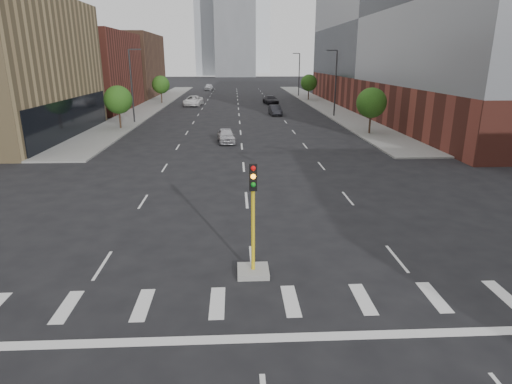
{
  "coord_description": "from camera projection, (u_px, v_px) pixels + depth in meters",
  "views": [
    {
      "loc": [
        -0.61,
        -5.74,
        7.9
      ],
      "look_at": [
        0.24,
        11.53,
        2.5
      ],
      "focal_mm": 30.0,
      "sensor_mm": 36.0,
      "label": 1
    }
  ],
  "objects": [
    {
      "name": "sidewalk_left_far",
      "position": [
        156.0,
        104.0,
        77.68
      ],
      "size": [
        5.0,
        92.0,
        0.15
      ],
      "primitive_type": "cube",
      "color": "gray",
      "rests_on": "ground"
    },
    {
      "name": "sidewalk_right_far",
      "position": [
        319.0,
        103.0,
        79.09
      ],
      "size": [
        5.0,
        92.0,
        0.15
      ],
      "primitive_type": "cube",
      "color": "gray",
      "rests_on": "ground"
    },
    {
      "name": "building_left_far_a",
      "position": [
        65.0,
        71.0,
        67.7
      ],
      "size": [
        20.0,
        22.0,
        12.0
      ],
      "primitive_type": "cube",
      "color": "brown",
      "rests_on": "ground"
    },
    {
      "name": "building_left_far_b",
      "position": [
        110.0,
        65.0,
        92.34
      ],
      "size": [
        20.0,
        24.0,
        13.0
      ],
      "primitive_type": "cube",
      "color": "brown",
      "rests_on": "ground"
    },
    {
      "name": "building_right_main",
      "position": [
        437.0,
        37.0,
        63.16
      ],
      "size": [
        24.0,
        70.0,
        22.0
      ],
      "color": "brown",
      "rests_on": "ground"
    },
    {
      "name": "tower_left",
      "position": [
        218.0,
        0.0,
        206.78
      ],
      "size": [
        22.0,
        22.0,
        70.0
      ],
      "primitive_type": "cube",
      "color": "#B2B7BC",
      "rests_on": "ground"
    },
    {
      "name": "tower_right",
      "position": [
        252.0,
        0.0,
        244.27
      ],
      "size": [
        20.0,
        20.0,
        80.0
      ],
      "primitive_type": "cube",
      "color": "#B2B7BC",
      "rests_on": "ground"
    },
    {
      "name": "tower_mid",
      "position": [
        235.0,
        26.0,
        191.97
      ],
      "size": [
        18.0,
        18.0,
        44.0
      ],
      "primitive_type": "cube",
      "color": "slate",
      "rests_on": "ground"
    },
    {
      "name": "median_traffic_signal",
      "position": [
        253.0,
        251.0,
        16.12
      ],
      "size": [
        1.2,
        1.2,
        4.4
      ],
      "color": "#999993",
      "rests_on": "ground"
    },
    {
      "name": "streetlight_right_a",
      "position": [
        335.0,
        80.0,
        59.43
      ],
      "size": [
        1.6,
        0.22,
        9.07
      ],
      "color": "#2D2D30",
      "rests_on": "ground"
    },
    {
      "name": "streetlight_right_b",
      "position": [
        299.0,
        73.0,
        92.8
      ],
      "size": [
        1.6,
        0.22,
        9.07
      ],
      "color": "#2D2D30",
      "rests_on": "ground"
    },
    {
      "name": "streetlight_left",
      "position": [
        132.0,
        83.0,
        53.4
      ],
      "size": [
        1.6,
        0.22,
        9.07
      ],
      "color": "#2D2D30",
      "rests_on": "ground"
    },
    {
      "name": "tree_left_near",
      "position": [
        118.0,
        100.0,
        49.09
      ],
      "size": [
        3.2,
        3.2,
        4.85
      ],
      "color": "#382619",
      "rests_on": "ground"
    },
    {
      "name": "tree_left_far",
      "position": [
        161.0,
        85.0,
        77.69
      ],
      "size": [
        3.2,
        3.2,
        4.85
      ],
      "color": "#382619",
      "rests_on": "ground"
    },
    {
      "name": "tree_right_near",
      "position": [
        371.0,
        103.0,
        45.64
      ],
      "size": [
        3.2,
        3.2,
        4.85
      ],
      "color": "#382619",
      "rests_on": "ground"
    },
    {
      "name": "tree_right_far",
      "position": [
        309.0,
        83.0,
        83.77
      ],
      "size": [
        3.2,
        3.2,
        4.85
      ],
      "color": "#382619",
      "rests_on": "ground"
    },
    {
      "name": "car_near_left",
      "position": [
        226.0,
        136.0,
        41.94
      ],
      "size": [
        2.02,
        4.22,
        1.39
      ],
      "primitive_type": "imported",
      "rotation": [
        0.0,
        0.0,
        0.09
      ],
      "color": "silver",
      "rests_on": "ground"
    },
    {
      "name": "car_mid_right",
      "position": [
        275.0,
        110.0,
        62.39
      ],
      "size": [
        1.81,
        4.44,
        1.43
      ],
      "primitive_type": "imported",
      "rotation": [
        0.0,
        0.0,
        0.07
      ],
      "color": "black",
      "rests_on": "ground"
    },
    {
      "name": "car_far_left",
      "position": [
        193.0,
        101.0,
        74.91
      ],
      "size": [
        3.29,
        6.34,
        1.71
      ],
      "primitive_type": "imported",
      "rotation": [
        0.0,
        0.0,
        -0.08
      ],
      "color": "white",
      "rests_on": "ground"
    },
    {
      "name": "car_deep_right",
      "position": [
        270.0,
        100.0,
        77.66
      ],
      "size": [
        2.93,
        5.46,
        1.5
      ],
      "primitive_type": "imported",
      "rotation": [
        0.0,
        0.0,
        0.16
      ],
      "color": "black",
      "rests_on": "ground"
    },
    {
      "name": "car_distant",
      "position": [
        209.0,
        87.0,
        111.33
      ],
      "size": [
        2.11,
        5.01,
        1.69
      ],
      "primitive_type": "imported",
      "rotation": [
        0.0,
        0.0,
        -0.02
      ],
      "color": "silver",
      "rests_on": "ground"
    }
  ]
}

